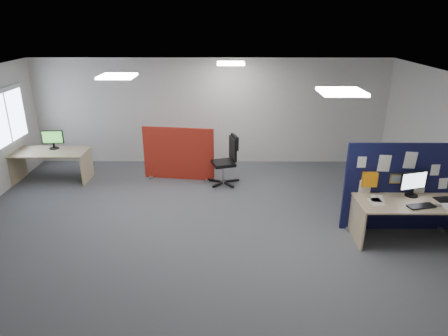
{
  "coord_description": "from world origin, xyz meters",
  "views": [
    {
      "loc": [
        0.4,
        -6.55,
        3.66
      ],
      "look_at": [
        0.36,
        0.39,
        1.0
      ],
      "focal_mm": 32.0,
      "sensor_mm": 36.0,
      "label": 1
    }
  ],
  "objects_px": {
    "second_desk": "(52,158)",
    "office_chair": "(228,157)",
    "navy_divider": "(399,187)",
    "main_desk": "(412,209)",
    "monitor_main": "(414,183)",
    "monitor_second": "(53,139)",
    "red_divider": "(178,154)"
  },
  "relations": [
    {
      "from": "main_desk",
      "to": "monitor_main",
      "type": "xyz_separation_m",
      "value": [
        0.04,
        0.18,
        0.41
      ]
    },
    {
      "from": "monitor_main",
      "to": "second_desk",
      "type": "bearing_deg",
      "value": 145.26
    },
    {
      "from": "red_divider",
      "to": "monitor_second",
      "type": "distance_m",
      "value": 2.95
    },
    {
      "from": "main_desk",
      "to": "red_divider",
      "type": "bearing_deg",
      "value": 147.67
    },
    {
      "from": "office_chair",
      "to": "main_desk",
      "type": "bearing_deg",
      "value": -55.4
    },
    {
      "from": "red_divider",
      "to": "second_desk",
      "type": "bearing_deg",
      "value": -170.83
    },
    {
      "from": "monitor_main",
      "to": "second_desk",
      "type": "height_order",
      "value": "monitor_main"
    },
    {
      "from": "monitor_second",
      "to": "office_chair",
      "type": "bearing_deg",
      "value": -9.35
    },
    {
      "from": "monitor_main",
      "to": "red_divider",
      "type": "xyz_separation_m",
      "value": [
        -4.34,
        2.54,
        -0.36
      ]
    },
    {
      "from": "navy_divider",
      "to": "main_desk",
      "type": "relative_size",
      "value": 1.03
    },
    {
      "from": "navy_divider",
      "to": "second_desk",
      "type": "distance_m",
      "value": 7.5
    },
    {
      "from": "main_desk",
      "to": "office_chair",
      "type": "bearing_deg",
      "value": 141.8
    },
    {
      "from": "red_divider",
      "to": "monitor_second",
      "type": "height_order",
      "value": "red_divider"
    },
    {
      "from": "main_desk",
      "to": "monitor_main",
      "type": "height_order",
      "value": "monitor_main"
    },
    {
      "from": "second_desk",
      "to": "office_chair",
      "type": "distance_m",
      "value": 4.13
    },
    {
      "from": "monitor_main",
      "to": "second_desk",
      "type": "xyz_separation_m",
      "value": [
        -7.3,
        2.46,
        -0.42
      ]
    },
    {
      "from": "office_chair",
      "to": "monitor_second",
      "type": "bearing_deg",
      "value": 158.4
    },
    {
      "from": "red_divider",
      "to": "office_chair",
      "type": "relative_size",
      "value": 1.49
    },
    {
      "from": "main_desk",
      "to": "monitor_main",
      "type": "bearing_deg",
      "value": 78.3
    },
    {
      "from": "second_desk",
      "to": "monitor_second",
      "type": "bearing_deg",
      "value": 76.43
    },
    {
      "from": "red_divider",
      "to": "second_desk",
      "type": "relative_size",
      "value": 0.99
    },
    {
      "from": "navy_divider",
      "to": "monitor_second",
      "type": "distance_m",
      "value": 7.51
    },
    {
      "from": "red_divider",
      "to": "office_chair",
      "type": "distance_m",
      "value": 1.19
    },
    {
      "from": "monitor_main",
      "to": "office_chair",
      "type": "distance_m",
      "value": 3.92
    },
    {
      "from": "second_desk",
      "to": "monitor_second",
      "type": "height_order",
      "value": "monitor_second"
    },
    {
      "from": "monitor_second",
      "to": "monitor_main",
      "type": "bearing_deg",
      "value": -24.61
    },
    {
      "from": "monitor_main",
      "to": "red_divider",
      "type": "height_order",
      "value": "red_divider"
    },
    {
      "from": "second_desk",
      "to": "office_chair",
      "type": "xyz_separation_m",
      "value": [
        4.13,
        -0.17,
        0.08
      ]
    },
    {
      "from": "main_desk",
      "to": "navy_divider",
      "type": "bearing_deg",
      "value": 108.61
    },
    {
      "from": "second_desk",
      "to": "monitor_main",
      "type": "bearing_deg",
      "value": -18.6
    },
    {
      "from": "navy_divider",
      "to": "main_desk",
      "type": "xyz_separation_m",
      "value": [
        0.12,
        -0.35,
        -0.25
      ]
    },
    {
      "from": "navy_divider",
      "to": "monitor_second",
      "type": "xyz_separation_m",
      "value": [
        -7.11,
        2.43,
        0.15
      ]
    }
  ]
}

